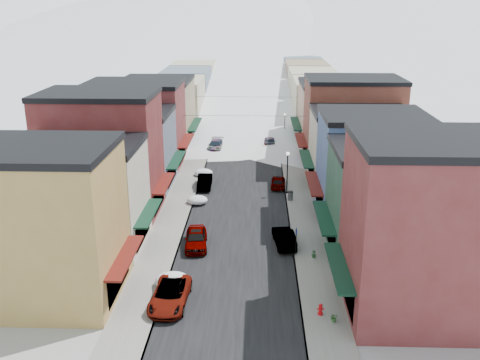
# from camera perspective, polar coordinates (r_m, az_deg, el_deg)

# --- Properties ---
(ground) EXTENTS (600.00, 600.00, 0.00)m
(ground) POSITION_cam_1_polar(r_m,az_deg,el_deg) (36.85, -1.33, -15.67)
(ground) COLOR gray
(ground) RESTS_ON ground
(road) EXTENTS (10.00, 160.00, 0.01)m
(road) POSITION_cam_1_polar(r_m,az_deg,el_deg) (92.79, 0.77, 5.60)
(road) COLOR black
(road) RESTS_ON ground
(sidewalk_left) EXTENTS (3.20, 160.00, 0.15)m
(sidewalk_left) POSITION_cam_1_polar(r_m,az_deg,el_deg) (93.15, -3.31, 5.66)
(sidewalk_left) COLOR gray
(sidewalk_left) RESTS_ON ground
(sidewalk_right) EXTENTS (3.20, 160.00, 0.15)m
(sidewalk_right) POSITION_cam_1_polar(r_m,az_deg,el_deg) (92.88, 4.87, 5.59)
(sidewalk_right) COLOR gray
(sidewalk_right) RESTS_ON ground
(curb_left) EXTENTS (0.10, 160.00, 0.15)m
(curb_left) POSITION_cam_1_polar(r_m,az_deg,el_deg) (93.02, -2.35, 5.66)
(curb_left) COLOR slate
(curb_left) RESTS_ON ground
(curb_right) EXTENTS (0.10, 160.00, 0.15)m
(curb_right) POSITION_cam_1_polar(r_m,az_deg,el_deg) (92.81, 3.91, 5.61)
(curb_right) COLOR slate
(curb_right) RESTS_ON ground
(bldg_l_yellow) EXTENTS (11.30, 8.70, 11.50)m
(bldg_l_yellow) POSITION_cam_1_polar(r_m,az_deg,el_deg) (40.45, -20.11, -4.37)
(bldg_l_yellow) COLOR #B58A42
(bldg_l_yellow) RESTS_ON ground
(bldg_l_cream) EXTENTS (11.30, 8.20, 9.50)m
(bldg_l_cream) POSITION_cam_1_polar(r_m,az_deg,el_deg) (48.21, -16.36, -1.59)
(bldg_l_cream) COLOR beige
(bldg_l_cream) RESTS_ON ground
(bldg_l_brick_near) EXTENTS (12.30, 8.20, 12.50)m
(bldg_l_brick_near) POSITION_cam_1_polar(r_m,az_deg,el_deg) (55.18, -14.50, 2.73)
(bldg_l_brick_near) COLOR maroon
(bldg_l_brick_near) RESTS_ON ground
(bldg_l_grayblue) EXTENTS (11.30, 9.20, 9.00)m
(bldg_l_grayblue) POSITION_cam_1_polar(r_m,az_deg,el_deg) (63.42, -11.85, 3.30)
(bldg_l_grayblue) COLOR slate
(bldg_l_grayblue) RESTS_ON ground
(bldg_l_brick_far) EXTENTS (13.30, 9.20, 11.00)m
(bldg_l_brick_far) POSITION_cam_1_polar(r_m,az_deg,el_deg) (71.92, -11.04, 5.95)
(bldg_l_brick_far) COLOR maroon
(bldg_l_brick_far) RESTS_ON ground
(bldg_l_tan) EXTENTS (11.30, 11.20, 10.00)m
(bldg_l_tan) POSITION_cam_1_polar(r_m,az_deg,el_deg) (81.40, -8.80, 7.16)
(bldg_l_tan) COLOR #9B8865
(bldg_l_tan) RESTS_ON ground
(bldg_r_brick_near) EXTENTS (12.30, 9.20, 12.50)m
(bldg_r_brick_near) POSITION_cam_1_polar(r_m,az_deg,el_deg) (38.29, 19.87, -4.82)
(bldg_r_brick_near) COLOR maroon
(bldg_r_brick_near) RESTS_ON ground
(bldg_r_green) EXTENTS (11.30, 9.20, 9.50)m
(bldg_r_green) POSITION_cam_1_polar(r_m,az_deg,el_deg) (46.72, 15.88, -2.19)
(bldg_r_green) COLOR #224835
(bldg_r_green) RESTS_ON ground
(bldg_r_blue) EXTENTS (11.30, 9.20, 10.50)m
(bldg_r_blue) POSITION_cam_1_polar(r_m,az_deg,el_deg) (54.88, 13.80, 1.61)
(bldg_r_blue) COLOR #415D94
(bldg_r_blue) RESTS_ON ground
(bldg_r_cream) EXTENTS (12.30, 9.20, 9.00)m
(bldg_r_cream) POSITION_cam_1_polar(r_m,az_deg,el_deg) (63.68, 12.63, 3.31)
(bldg_r_cream) COLOR beige
(bldg_r_cream) RESTS_ON ground
(bldg_r_brick_far) EXTENTS (13.30, 9.20, 11.50)m
(bldg_r_brick_far) POSITION_cam_1_polar(r_m,az_deg,el_deg) (72.09, 11.84, 6.14)
(bldg_r_brick_far) COLOR maroon
(bldg_r_brick_far) RESTS_ON ground
(bldg_r_tan) EXTENTS (11.30, 11.20, 9.50)m
(bldg_r_tan) POSITION_cam_1_polar(r_m,az_deg,el_deg) (81.81, 9.96, 6.98)
(bldg_r_tan) COLOR tan
(bldg_r_tan) RESTS_ON ground
(distant_blocks) EXTENTS (34.00, 55.00, 8.00)m
(distant_blocks) POSITION_cam_1_polar(r_m,az_deg,el_deg) (114.68, 1.03, 10.11)
(distant_blocks) COLOR gray
(distant_blocks) RESTS_ON ground
(mountain_ridge) EXTENTS (670.00, 340.00, 34.00)m
(mountain_ridge) POSITION_cam_1_polar(r_m,az_deg,el_deg) (308.42, -2.09, 17.29)
(mountain_ridge) COLOR silver
(mountain_ridge) RESTS_ON ground
(overhead_cables) EXTENTS (16.40, 15.04, 0.04)m
(overhead_cables) POSITION_cam_1_polar(r_m,az_deg,el_deg) (79.30, 0.60, 7.95)
(overhead_cables) COLOR black
(overhead_cables) RESTS_ON ground
(car_white_suv) EXTENTS (2.70, 5.51, 1.51)m
(car_white_suv) POSITION_cam_1_polar(r_m,az_deg,el_deg) (39.41, -7.48, -12.07)
(car_white_suv) COLOR white
(car_white_suv) RESTS_ON ground
(car_silver_sedan) EXTENTS (2.33, 4.92, 1.62)m
(car_silver_sedan) POSITION_cam_1_polar(r_m,az_deg,el_deg) (47.67, -4.70, -6.22)
(car_silver_sedan) COLOR gray
(car_silver_sedan) RESTS_ON ground
(car_dark_hatch) EXTENTS (1.70, 4.52, 1.48)m
(car_dark_hatch) POSITION_cam_1_polar(r_m,az_deg,el_deg) (62.53, -3.79, -0.16)
(car_dark_hatch) COLOR black
(car_dark_hatch) RESTS_ON ground
(car_silver_wagon) EXTENTS (2.39, 5.28, 1.50)m
(car_silver_wagon) POSITION_cam_1_polar(r_m,az_deg,el_deg) (78.26, -2.62, 3.70)
(car_silver_wagon) COLOR gray
(car_silver_wagon) RESTS_ON ground
(car_green_sedan) EXTENTS (2.16, 4.74, 1.51)m
(car_green_sedan) POSITION_cam_1_polar(r_m,az_deg,el_deg) (48.02, 4.72, -6.11)
(car_green_sedan) COLOR black
(car_green_sedan) RESTS_ON ground
(car_gray_suv) EXTENTS (1.85, 4.14, 1.38)m
(car_gray_suv) POSITION_cam_1_polar(r_m,az_deg,el_deg) (62.70, 4.09, -0.16)
(car_gray_suv) COLOR gray
(car_gray_suv) RESTS_ON ground
(car_black_sedan) EXTENTS (1.98, 4.76, 1.38)m
(car_black_sedan) POSITION_cam_1_polar(r_m,az_deg,el_deg) (80.74, 3.17, 4.11)
(car_black_sedan) COLOR black
(car_black_sedan) RESTS_ON ground
(car_lane_silver) EXTENTS (2.46, 5.03, 1.65)m
(car_lane_silver) POSITION_cam_1_polar(r_m,az_deg,el_deg) (85.80, -0.67, 5.10)
(car_lane_silver) COLOR #9FA1A7
(car_lane_silver) RESTS_ON ground
(car_lane_white) EXTENTS (3.06, 5.82, 1.56)m
(car_lane_white) POSITION_cam_1_polar(r_m,az_deg,el_deg) (93.29, 1.16, 6.16)
(car_lane_white) COLOR silver
(car_lane_white) RESTS_ON ground
(fire_hydrant) EXTENTS (0.49, 0.37, 0.83)m
(fire_hydrant) POSITION_cam_1_polar(r_m,az_deg,el_deg) (38.29, 8.58, -13.51)
(fire_hydrant) COLOR red
(fire_hydrant) RESTS_ON sidewalk_right
(parking_sign) EXTENTS (0.11, 0.33, 2.45)m
(parking_sign) POSITION_cam_1_polar(r_m,az_deg,el_deg) (45.76, 6.00, -6.30)
(parking_sign) COLOR black
(parking_sign) RESTS_ON sidewalk_right
(trash_can) EXTENTS (0.59, 0.59, 1.00)m
(trash_can) POSITION_cam_1_polar(r_m,az_deg,el_deg) (58.34, 5.40, -1.68)
(trash_can) COLOR #595C5F
(trash_can) RESTS_ON sidewalk_right
(streetlamp_near) EXTENTS (0.40, 0.40, 4.79)m
(streetlamp_near) POSITION_cam_1_polar(r_m,az_deg,el_deg) (59.81, 5.08, 1.38)
(streetlamp_near) COLOR black
(streetlamp_near) RESTS_ON sidewalk_right
(streetlamp_far) EXTENTS (0.33, 0.33, 3.98)m
(streetlamp_far) POSITION_cam_1_polar(r_m,az_deg,el_deg) (84.66, 4.79, 6.12)
(streetlamp_far) COLOR black
(streetlamp_far) RESTS_ON sidewalk_right
(planter_near) EXTENTS (0.55, 0.49, 0.58)m
(planter_near) POSITION_cam_1_polar(r_m,az_deg,el_deg) (37.76, 9.99, -14.25)
(planter_near) COLOR #377434
(planter_near) RESTS_ON sidewalk_right
(planter_far) EXTENTS (0.50, 0.50, 0.64)m
(planter_far) POSITION_cam_1_polar(r_m,az_deg,el_deg) (45.91, 7.87, -7.83)
(planter_far) COLOR #27562A
(planter_far) RESTS_ON sidewalk_right
(snow_pile_near) EXTENTS (2.67, 2.84, 1.13)m
(snow_pile_near) POSITION_cam_1_polar(r_m,az_deg,el_deg) (41.69, -7.17, -10.57)
(snow_pile_near) COLOR white
(snow_pile_near) RESTS_ON ground
(snow_pile_mid) EXTENTS (2.21, 2.56, 0.93)m
(snow_pile_mid) POSITION_cam_1_polar(r_m,az_deg,el_deg) (57.66, -4.55, -2.13)
(snow_pile_mid) COLOR white
(snow_pile_mid) RESTS_ON ground
(snow_pile_far) EXTENTS (2.28, 2.60, 0.96)m
(snow_pile_far) POSITION_cam_1_polar(r_m,az_deg,el_deg) (66.69, -3.90, 0.78)
(snow_pile_far) COLOR white
(snow_pile_far) RESTS_ON ground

